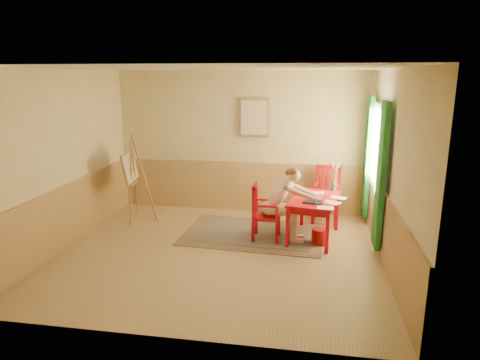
% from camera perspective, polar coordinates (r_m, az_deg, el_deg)
% --- Properties ---
extents(room, '(5.04, 4.54, 2.84)m').
position_cam_1_polar(room, '(6.30, -3.06, 1.99)').
color(room, tan).
rests_on(room, ground).
extents(wainscot, '(5.00, 4.50, 1.00)m').
position_cam_1_polar(wainscot, '(7.28, -1.63, -3.67)').
color(wainscot, tan).
rests_on(wainscot, room).
extents(window, '(0.12, 2.01, 2.20)m').
position_cam_1_polar(window, '(7.33, 17.72, 2.60)').
color(window, white).
rests_on(window, room).
extents(wall_portrait, '(0.60, 0.05, 0.76)m').
position_cam_1_polar(wall_portrait, '(8.33, 1.86, 8.40)').
color(wall_portrait, '#90754C').
rests_on(wall_portrait, room).
extents(rug, '(2.50, 1.75, 0.02)m').
position_cam_1_polar(rug, '(7.46, 1.84, -7.22)').
color(rug, '#8C7251').
rests_on(rug, room).
extents(table, '(0.93, 1.31, 0.72)m').
position_cam_1_polar(table, '(7.17, 9.99, -3.07)').
color(table, red).
rests_on(table, room).
extents(chair_left, '(0.44, 0.42, 0.96)m').
position_cam_1_polar(chair_left, '(7.09, 3.19, -4.36)').
color(chair_left, red).
rests_on(chair_left, room).
extents(chair_back, '(0.53, 0.54, 1.05)m').
position_cam_1_polar(chair_back, '(8.13, 11.58, -1.89)').
color(chair_back, red).
rests_on(chair_back, room).
extents(figure, '(0.92, 0.40, 1.26)m').
position_cam_1_polar(figure, '(7.01, 5.84, -2.79)').
color(figure, beige).
rests_on(figure, room).
extents(laptop, '(0.40, 0.28, 0.22)m').
position_cam_1_polar(laptop, '(6.87, 10.31, -2.66)').
color(laptop, '#1E2338').
rests_on(laptop, table).
extents(papers, '(0.60, 1.06, 0.00)m').
position_cam_1_polar(papers, '(7.06, 11.88, -2.64)').
color(papers, white).
rests_on(papers, table).
extents(vase, '(0.16, 0.25, 0.51)m').
position_cam_1_polar(vase, '(7.63, 12.60, 0.33)').
color(vase, '#3F724C').
rests_on(vase, table).
extents(wastebasket, '(0.31, 0.31, 0.27)m').
position_cam_1_polar(wastebasket, '(7.11, 10.60, -7.49)').
color(wastebasket, red).
rests_on(wastebasket, room).
extents(easel, '(0.60, 0.75, 1.68)m').
position_cam_1_polar(easel, '(8.03, -14.39, 1.21)').
color(easel, olive).
rests_on(easel, room).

